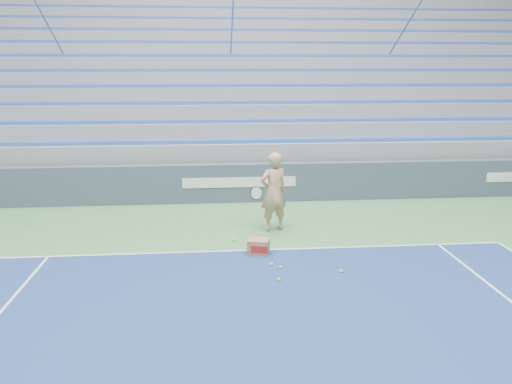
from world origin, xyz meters
TOP-DOWN VIEW (x-y plane):
  - sponsor_barrier at (0.00, 15.88)m, footprint 30.00×0.32m
  - bleachers at (0.00, 21.60)m, footprint 31.00×9.15m
  - tennis_player at (0.66, 13.21)m, footprint 1.00×0.95m
  - ball_box at (0.17, 11.68)m, footprint 0.49×0.42m
  - tennis_ball_0 at (0.36, 11.03)m, footprint 0.07×0.07m
  - tennis_ball_1 at (0.41, 10.31)m, footprint 0.07×0.07m
  - tennis_ball_2 at (0.52, 10.86)m, footprint 0.07×0.07m
  - tennis_ball_3 at (-0.32, 12.52)m, footprint 0.07×0.07m
  - tennis_ball_4 at (1.63, 10.58)m, footprint 0.07×0.07m

SIDE VIEW (x-z plane):
  - tennis_ball_0 at x=0.36m, z-range 0.00..0.07m
  - tennis_ball_1 at x=0.41m, z-range 0.00..0.07m
  - tennis_ball_2 at x=0.52m, z-range 0.00..0.07m
  - tennis_ball_3 at x=-0.32m, z-range 0.00..0.07m
  - tennis_ball_4 at x=1.63m, z-range 0.00..0.07m
  - ball_box at x=0.17m, z-range 0.00..0.32m
  - sponsor_barrier at x=0.00m, z-range 0.00..1.10m
  - tennis_player at x=0.66m, z-range 0.00..1.87m
  - bleachers at x=0.00m, z-range -1.29..6.01m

